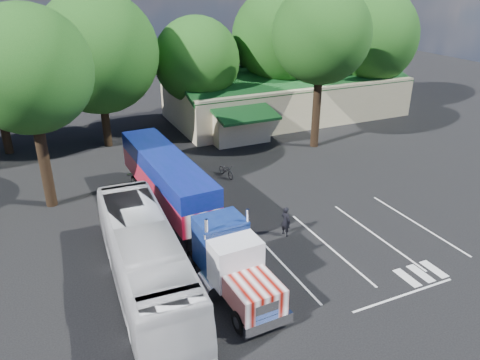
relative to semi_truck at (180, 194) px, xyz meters
name	(u,v)px	position (x,y,z in m)	size (l,w,h in m)	color
ground	(234,213)	(3.62, 0.47, -2.23)	(120.00, 120.00, 0.00)	black
event_hall	(285,96)	(17.36, 18.28, -0.02)	(24.20, 14.12, 5.55)	#C2B290
tree_row_c	(97,53)	(-1.38, 16.67, 5.80)	(10.00, 10.00, 13.05)	black
tree_row_d	(197,60)	(7.62, 17.97, 4.35)	(8.00, 8.00, 10.60)	black
tree_row_e	(280,38)	(16.62, 18.47, 5.85)	(9.60, 9.60, 12.90)	black
tree_row_f	(368,37)	(26.62, 17.27, 5.56)	(10.40, 10.40, 13.00)	black
tree_near_left	(28,71)	(-6.88, 6.47, 6.58)	(7.60, 7.60, 12.65)	black
tree_near_right	(322,35)	(15.12, 8.97, 7.23)	(8.00, 8.00, 13.50)	black
semi_truck	(180,194)	(0.00, 0.00, 0.00)	(3.45, 18.94, 3.95)	black
woman	(286,221)	(5.22, -3.30, -1.32)	(0.66, 0.44, 1.82)	black
bicycle	(226,170)	(5.42, 5.97, -1.73)	(0.67, 1.93, 1.01)	black
tour_bus	(145,259)	(-3.38, -4.99, -0.51)	(2.89, 12.35, 3.44)	silver
silver_sedan	(288,122)	(15.62, 14.47, -1.58)	(1.39, 3.99, 1.32)	#A0A4A8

